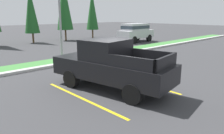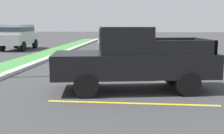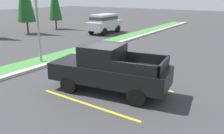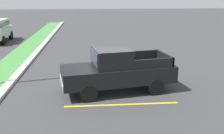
{
  "view_description": "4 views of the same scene",
  "coord_description": "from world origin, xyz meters",
  "px_view_note": "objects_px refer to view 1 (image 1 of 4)",
  "views": [
    {
      "loc": [
        -6.55,
        -6.7,
        3.09
      ],
      "look_at": [
        -0.6,
        -0.44,
        0.98
      ],
      "focal_mm": 34.51,
      "sensor_mm": 36.0,
      "label": 1
    },
    {
      "loc": [
        -9.56,
        -0.57,
        2.22
      ],
      "look_at": [
        -1.43,
        0.25,
        0.91
      ],
      "focal_mm": 44.22,
      "sensor_mm": 36.0,
      "label": 2
    },
    {
      "loc": [
        -8.38,
        -5.86,
        4.12
      ],
      "look_at": [
        -1.0,
        -0.82,
        1.33
      ],
      "focal_mm": 37.02,
      "sensor_mm": 36.0,
      "label": 3
    },
    {
      "loc": [
        -11.94,
        0.88,
        4.56
      ],
      "look_at": [
        -0.24,
        -0.14,
        1.11
      ],
      "focal_mm": 41.22,
      "sensor_mm": 36.0,
      "label": 4
    }
  ],
  "objects_px": {
    "suv_distant": "(136,31)",
    "street_light": "(60,0)",
    "cypress_tree_far_right": "(92,10)",
    "cypress_tree_rightmost": "(64,4)",
    "pickup_truck_main": "(111,65)",
    "cypress_tree_right_inner": "(31,10)"
  },
  "relations": [
    {
      "from": "suv_distant",
      "to": "cypress_tree_far_right",
      "type": "xyz_separation_m",
      "value": [
        -0.72,
        7.02,
        2.43
      ]
    },
    {
      "from": "suv_distant",
      "to": "cypress_tree_right_inner",
      "type": "height_order",
      "value": "cypress_tree_right_inner"
    },
    {
      "from": "cypress_tree_right_inner",
      "to": "cypress_tree_far_right",
      "type": "bearing_deg",
      "value": -2.3
    },
    {
      "from": "pickup_truck_main",
      "to": "cypress_tree_rightmost",
      "type": "relative_size",
      "value": 0.75
    },
    {
      "from": "suv_distant",
      "to": "street_light",
      "type": "distance_m",
      "value": 12.68
    },
    {
      "from": "pickup_truck_main",
      "to": "cypress_tree_right_inner",
      "type": "height_order",
      "value": "cypress_tree_right_inner"
    },
    {
      "from": "street_light",
      "to": "cypress_tree_rightmost",
      "type": "distance_m",
      "value": 12.56
    },
    {
      "from": "pickup_truck_main",
      "to": "suv_distant",
      "type": "xyz_separation_m",
      "value": [
        13.19,
        9.82,
        0.2
      ]
    },
    {
      "from": "pickup_truck_main",
      "to": "cypress_tree_far_right",
      "type": "height_order",
      "value": "cypress_tree_far_right"
    },
    {
      "from": "cypress_tree_right_inner",
      "to": "cypress_tree_far_right",
      "type": "height_order",
      "value": "cypress_tree_far_right"
    },
    {
      "from": "street_light",
      "to": "cypress_tree_far_right",
      "type": "xyz_separation_m",
      "value": [
        11.08,
        10.76,
        -0.29
      ]
    },
    {
      "from": "cypress_tree_far_right",
      "to": "cypress_tree_rightmost",
      "type": "bearing_deg",
      "value": -177.77
    },
    {
      "from": "suv_distant",
      "to": "cypress_tree_rightmost",
      "type": "distance_m",
      "value": 9.05
    },
    {
      "from": "cypress_tree_right_inner",
      "to": "cypress_tree_rightmost",
      "type": "bearing_deg",
      "value": -7.31
    },
    {
      "from": "pickup_truck_main",
      "to": "suv_distant",
      "type": "bearing_deg",
      "value": 36.68
    },
    {
      "from": "street_light",
      "to": "pickup_truck_main",
      "type": "bearing_deg",
      "value": -102.84
    },
    {
      "from": "cypress_tree_rightmost",
      "to": "cypress_tree_far_right",
      "type": "relative_size",
      "value": 1.17
    },
    {
      "from": "suv_distant",
      "to": "street_light",
      "type": "height_order",
      "value": "street_light"
    },
    {
      "from": "pickup_truck_main",
      "to": "cypress_tree_right_inner",
      "type": "distance_m",
      "value": 17.87
    },
    {
      "from": "cypress_tree_rightmost",
      "to": "cypress_tree_far_right",
      "type": "height_order",
      "value": "cypress_tree_rightmost"
    },
    {
      "from": "pickup_truck_main",
      "to": "cypress_tree_far_right",
      "type": "distance_m",
      "value": 21.12
    },
    {
      "from": "suv_distant",
      "to": "street_light",
      "type": "relative_size",
      "value": 0.68
    }
  ]
}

